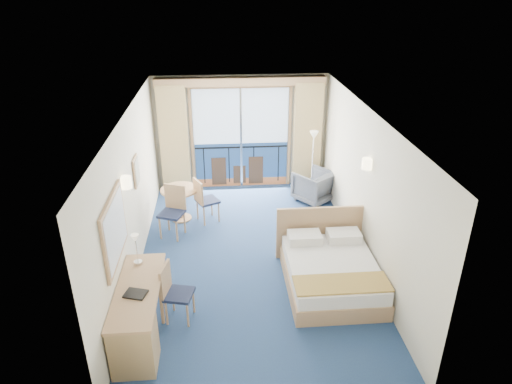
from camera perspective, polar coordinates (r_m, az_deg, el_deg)
name	(u,v)px	position (r m, az deg, el deg)	size (l,w,h in m)	color
floor	(251,257)	(8.46, -0.62, -8.18)	(6.50, 6.50, 0.00)	navy
room_walls	(251,168)	(7.63, -0.68, 3.03)	(4.04, 6.54, 2.72)	beige
balcony_door	(241,141)	(10.86, -1.91, 6.35)	(2.36, 0.03, 2.52)	navy
curtain_left	(174,140)	(10.72, -10.20, 6.44)	(0.65, 0.22, 2.55)	tan
curtain_right	(307,136)	(10.86, 6.41, 6.93)	(0.65, 0.22, 2.55)	tan
pelmet	(240,81)	(10.37, -1.95, 13.66)	(3.80, 0.25, 0.18)	tan
mirror	(115,229)	(6.53, -17.27, -4.48)	(0.05, 1.25, 0.95)	tan
wall_print	(136,171)	(8.23, -14.73, 2.54)	(0.04, 0.42, 0.52)	tan
sconce_left	(126,182)	(7.18, -15.96, 1.16)	(0.18, 0.18, 0.18)	beige
sconce_right	(367,164)	(7.83, 13.73, 3.46)	(0.18, 0.18, 0.18)	beige
bed	(331,271)	(7.73, 9.30, -9.66)	(1.60, 1.90, 1.00)	tan
nightstand	(341,228)	(9.00, 10.52, -4.42)	(0.42, 0.40, 0.54)	#A38256
phone	(343,213)	(8.86, 10.86, -2.66)	(0.18, 0.14, 0.08)	silver
armchair	(314,186)	(10.45, 7.28, 0.73)	(0.77, 0.79, 0.72)	#424651
floor_lamp	(313,147)	(10.43, 7.17, 5.57)	(0.22, 0.22, 1.56)	silver
desk	(135,332)	(6.45, -14.89, -16.61)	(0.59, 1.73, 0.81)	tan
desk_chair	(173,290)	(6.93, -10.29, -11.92)	(0.48, 0.48, 0.92)	#1B2340
folder	(136,294)	(6.46, -14.82, -12.21)	(0.29, 0.22, 0.03)	black
desk_lamp	(136,243)	(6.89, -14.80, -6.21)	(0.13, 0.13, 0.47)	silver
round_table	(180,196)	(9.63, -9.50, -0.52)	(0.78, 0.78, 0.70)	tan
table_chair_a	(204,198)	(9.45, -6.56, -0.76)	(0.56, 0.56, 0.96)	#1B2340
table_chair_b	(173,208)	(9.07, -10.31, -1.97)	(0.57, 0.58, 1.02)	#1B2340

